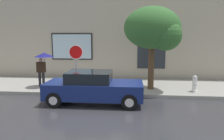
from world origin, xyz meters
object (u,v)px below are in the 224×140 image
(parked_car, at_px, (93,88))
(stop_sign, at_px, (76,58))
(pedestrian_with_umbrella, at_px, (43,59))
(street_tree, at_px, (155,30))
(fire_hydrant, at_px, (195,84))

(parked_car, height_order, stop_sign, stop_sign)
(parked_car, bearing_deg, pedestrian_with_umbrella, 144.02)
(street_tree, height_order, stop_sign, street_tree)
(stop_sign, bearing_deg, fire_hydrant, 0.96)
(pedestrian_with_umbrella, height_order, stop_sign, stop_sign)
(parked_car, bearing_deg, street_tree, 38.77)
(fire_hydrant, bearing_deg, pedestrian_with_umbrella, 177.20)
(parked_car, height_order, street_tree, street_tree)
(stop_sign, bearing_deg, parked_car, -56.21)
(parked_car, relative_size, street_tree, 0.98)
(parked_car, bearing_deg, fire_hydrant, 21.56)
(pedestrian_with_umbrella, relative_size, street_tree, 0.44)
(parked_car, height_order, pedestrian_with_umbrella, pedestrian_with_umbrella)
(pedestrian_with_umbrella, xyz_separation_m, stop_sign, (1.95, -0.49, 0.13))
(street_tree, distance_m, stop_sign, 4.27)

